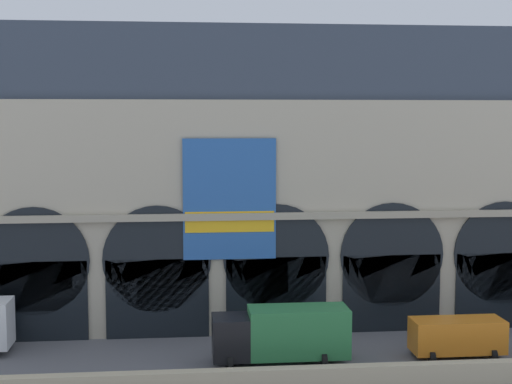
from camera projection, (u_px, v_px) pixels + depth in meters
name	position (u px, v px, depth m)	size (l,w,h in m)	color
ground_plane	(287.00, 359.00, 42.43)	(200.00, 200.00, 0.00)	slate
quay_parapet_wall	(300.00, 378.00, 37.72)	(90.00, 0.70, 1.11)	#BCAD8C
station_building	(272.00, 183.00, 48.96)	(45.64, 5.43, 19.30)	#B2A891
box_truck_center	(282.00, 333.00, 41.55)	(7.50, 2.91, 3.12)	black
van_mideast	(457.00, 336.00, 42.68)	(5.20, 2.48, 2.20)	orange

